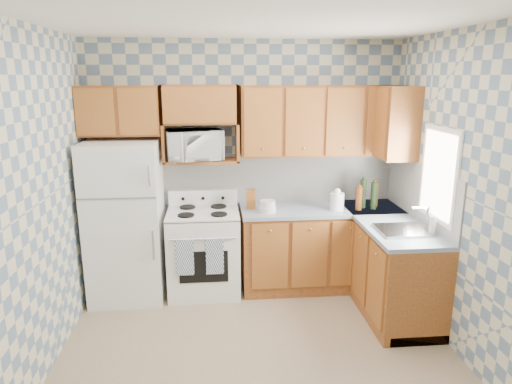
# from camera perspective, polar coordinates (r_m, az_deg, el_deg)

# --- Properties ---
(floor) EXTENTS (3.40, 3.40, 0.00)m
(floor) POSITION_cam_1_polar(r_m,az_deg,el_deg) (4.13, 0.31, -19.74)
(floor) COLOR #877157
(floor) RESTS_ON ground
(back_wall) EXTENTS (3.40, 0.02, 2.70)m
(back_wall) POSITION_cam_1_polar(r_m,az_deg,el_deg) (5.12, -1.46, 3.40)
(back_wall) COLOR slate
(back_wall) RESTS_ON ground
(right_wall) EXTENTS (0.02, 3.20, 2.70)m
(right_wall) POSITION_cam_1_polar(r_m,az_deg,el_deg) (4.09, 24.76, -0.67)
(right_wall) COLOR slate
(right_wall) RESTS_ON ground
(backsplash_back) EXTENTS (2.60, 0.02, 0.56)m
(backsplash_back) POSITION_cam_1_polar(r_m,az_deg,el_deg) (5.18, 2.98, 1.82)
(backsplash_back) COLOR silver
(backsplash_back) RESTS_ON back_wall
(backsplash_right) EXTENTS (0.02, 1.60, 0.56)m
(backsplash_right) POSITION_cam_1_polar(r_m,az_deg,el_deg) (4.81, 19.79, 0.02)
(backsplash_right) COLOR silver
(backsplash_right) RESTS_ON right_wall
(refrigerator) EXTENTS (0.75, 0.70, 1.68)m
(refrigerator) POSITION_cam_1_polar(r_m,az_deg,el_deg) (4.98, -15.97, -3.53)
(refrigerator) COLOR white
(refrigerator) RESTS_ON floor
(stove_body) EXTENTS (0.76, 0.65, 0.90)m
(stove_body) POSITION_cam_1_polar(r_m,az_deg,el_deg) (5.04, -6.51, -7.51)
(stove_body) COLOR white
(stove_body) RESTS_ON floor
(cooktop) EXTENTS (0.76, 0.65, 0.02)m
(cooktop) POSITION_cam_1_polar(r_m,az_deg,el_deg) (4.89, -6.66, -2.56)
(cooktop) COLOR silver
(cooktop) RESTS_ON stove_body
(backguard) EXTENTS (0.76, 0.08, 0.17)m
(backguard) POSITION_cam_1_polar(r_m,az_deg,el_deg) (5.13, -6.63, -0.66)
(backguard) COLOR white
(backguard) RESTS_ON cooktop
(dish_towel_left) EXTENTS (0.18, 0.02, 0.38)m
(dish_towel_left) POSITION_cam_1_polar(r_m,az_deg,el_deg) (4.70, -8.90, -8.08)
(dish_towel_left) COLOR navy
(dish_towel_left) RESTS_ON stove_body
(dish_towel_right) EXTENTS (0.18, 0.02, 0.38)m
(dish_towel_right) POSITION_cam_1_polar(r_m,az_deg,el_deg) (4.69, -5.17, -8.01)
(dish_towel_right) COLOR navy
(dish_towel_right) RESTS_ON stove_body
(base_cabinets_back) EXTENTS (1.75, 0.60, 0.88)m
(base_cabinets_back) POSITION_cam_1_polar(r_m,az_deg,el_deg) (5.20, 8.01, -6.99)
(base_cabinets_back) COLOR #6D3010
(base_cabinets_back) RESTS_ON floor
(base_cabinets_right) EXTENTS (0.60, 1.60, 0.88)m
(base_cabinets_right) POSITION_cam_1_polar(r_m,az_deg,el_deg) (4.93, 15.96, -8.66)
(base_cabinets_right) COLOR #6D3010
(base_cabinets_right) RESTS_ON floor
(countertop_back) EXTENTS (1.77, 0.63, 0.04)m
(countertop_back) POSITION_cam_1_polar(r_m,az_deg,el_deg) (5.05, 8.20, -2.14)
(countertop_back) COLOR slate
(countertop_back) RESTS_ON base_cabinets_back
(countertop_right) EXTENTS (0.63, 1.60, 0.04)m
(countertop_right) POSITION_cam_1_polar(r_m,az_deg,el_deg) (4.77, 16.28, -3.56)
(countertop_right) COLOR slate
(countertop_right) RESTS_ON base_cabinets_right
(upper_cabinets_back) EXTENTS (1.75, 0.33, 0.74)m
(upper_cabinets_back) POSITION_cam_1_polar(r_m,az_deg,el_deg) (5.01, 8.21, 8.81)
(upper_cabinets_back) COLOR #6D3010
(upper_cabinets_back) RESTS_ON back_wall
(upper_cabinets_fridge) EXTENTS (0.82, 0.33, 0.50)m
(upper_cabinets_fridge) POSITION_cam_1_polar(r_m,az_deg,el_deg) (4.95, -16.65, 9.70)
(upper_cabinets_fridge) COLOR #6D3010
(upper_cabinets_fridge) RESTS_ON back_wall
(upper_cabinets_right) EXTENTS (0.33, 0.70, 0.74)m
(upper_cabinets_right) POSITION_cam_1_polar(r_m,az_deg,el_deg) (5.05, 16.66, 8.41)
(upper_cabinets_right) COLOR #6D3010
(upper_cabinets_right) RESTS_ON right_wall
(microwave_shelf) EXTENTS (0.80, 0.33, 0.03)m
(microwave_shelf) POSITION_cam_1_polar(r_m,az_deg,el_deg) (4.93, -6.80, 3.89)
(microwave_shelf) COLOR #6D3010
(microwave_shelf) RESTS_ON back_wall
(microwave) EXTENTS (0.65, 0.51, 0.32)m
(microwave) POSITION_cam_1_polar(r_m,az_deg,el_deg) (4.90, -7.81, 5.87)
(microwave) COLOR white
(microwave) RESTS_ON microwave_shelf
(sink) EXTENTS (0.48, 0.40, 0.03)m
(sink) POSITION_cam_1_polar(r_m,az_deg,el_deg) (4.46, 17.99, -4.59)
(sink) COLOR #B7B7BC
(sink) RESTS_ON countertop_right
(window) EXTENTS (0.02, 0.66, 0.86)m
(window) POSITION_cam_1_polar(r_m,az_deg,el_deg) (4.45, 21.88, 2.04)
(window) COLOR white
(window) RESTS_ON right_wall
(bottle_0) EXTENTS (0.07, 0.07, 0.31)m
(bottle_0) POSITION_cam_1_polar(r_m,az_deg,el_deg) (5.09, 13.23, -0.20)
(bottle_0) COLOR black
(bottle_0) RESTS_ON countertop_back
(bottle_1) EXTENTS (0.07, 0.07, 0.29)m
(bottle_1) POSITION_cam_1_polar(r_m,az_deg,el_deg) (5.07, 14.50, -0.45)
(bottle_1) COLOR black
(bottle_1) RESTS_ON countertop_back
(bottle_2) EXTENTS (0.07, 0.07, 0.27)m
(bottle_2) POSITION_cam_1_polar(r_m,az_deg,el_deg) (5.18, 14.65, -0.27)
(bottle_2) COLOR #622A0F
(bottle_2) RESTS_ON countertop_back
(bottle_3) EXTENTS (0.07, 0.07, 0.25)m
(bottle_3) POSITION_cam_1_polar(r_m,az_deg,el_deg) (5.00, 12.73, -0.79)
(bottle_3) COLOR #622A0F
(bottle_3) RESTS_ON countertop_back
(knife_block) EXTENTS (0.11, 0.11, 0.21)m
(knife_block) POSITION_cam_1_polar(r_m,az_deg,el_deg) (4.93, -0.64, -0.89)
(knife_block) COLOR brown
(knife_block) RESTS_ON countertop_back
(electric_kettle) EXTENTS (0.15, 0.15, 0.19)m
(electric_kettle) POSITION_cam_1_polar(r_m,az_deg,el_deg) (4.95, 10.09, -1.19)
(electric_kettle) COLOR white
(electric_kettle) RESTS_ON countertop_back
(food_containers) EXTENTS (0.18, 0.18, 0.12)m
(food_containers) POSITION_cam_1_polar(r_m,az_deg,el_deg) (4.82, 1.45, -1.78)
(food_containers) COLOR silver
(food_containers) RESTS_ON countertop_back
(soap_bottle) EXTENTS (0.06, 0.06, 0.17)m
(soap_bottle) POSITION_cam_1_polar(r_m,az_deg,el_deg) (4.44, 21.20, -3.87)
(soap_bottle) COLOR silver
(soap_bottle) RESTS_ON countertop_right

